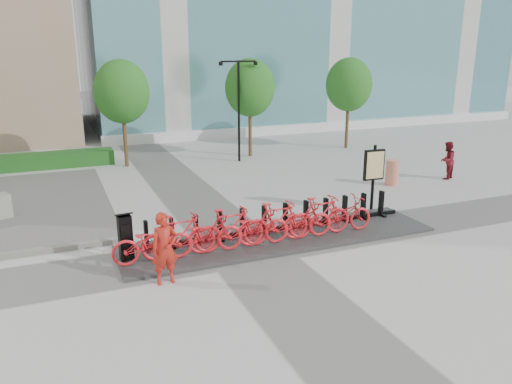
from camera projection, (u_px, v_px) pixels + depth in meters
name	position (u px, v px, depth m)	size (l,w,h in m)	color
ground	(244.00, 249.00, 14.30)	(120.00, 120.00, 0.00)	#ADAEA9
hedge_b	(49.00, 160.00, 24.10)	(6.00, 1.20, 0.70)	#1D551B
tree_1	(122.00, 92.00, 23.42)	(2.60, 2.60, 5.10)	brown
tree_2	(250.00, 88.00, 25.81)	(2.60, 2.60, 5.10)	brown
tree_3	(349.00, 85.00, 28.01)	(2.60, 2.60, 5.10)	brown
streetlamp	(239.00, 99.00, 24.68)	(2.00, 0.20, 5.00)	black
dock_pad	(280.00, 238.00, 15.04)	(9.60, 2.40, 0.08)	#373737
dock_rail_posts	(276.00, 218.00, 15.35)	(8.02, 0.50, 0.85)	black
bike_0	(152.00, 242.00, 13.13)	(0.74, 2.13, 1.12)	red
bike_1	(179.00, 236.00, 13.38)	(0.58, 2.06, 1.24)	red
bike_2	(205.00, 234.00, 13.66)	(0.74, 2.13, 1.12)	red
bike_3	(230.00, 229.00, 13.91)	(0.58, 2.06, 1.24)	red
bike_4	(253.00, 227.00, 14.19)	(0.74, 2.13, 1.12)	red
bike_5	(276.00, 222.00, 14.43)	(0.58, 2.06, 1.24)	red
bike_6	(299.00, 221.00, 14.72)	(0.74, 2.13, 1.12)	red
bike_7	(320.00, 216.00, 14.96)	(0.58, 2.06, 1.24)	red
bike_8	(341.00, 215.00, 15.24)	(0.74, 2.13, 1.12)	red
kiosk	(125.00, 237.00, 13.23)	(0.45, 0.38, 1.36)	black
worker_red	(165.00, 248.00, 12.01)	(0.66, 0.43, 1.80)	#B42015
pedestrian	(447.00, 160.00, 21.85)	(0.81, 0.63, 1.66)	maroon
construction_barrel	(392.00, 173.00, 20.94)	(0.55, 0.55, 1.06)	red
map_sign	(374.00, 168.00, 17.29)	(0.78, 0.16, 2.36)	black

